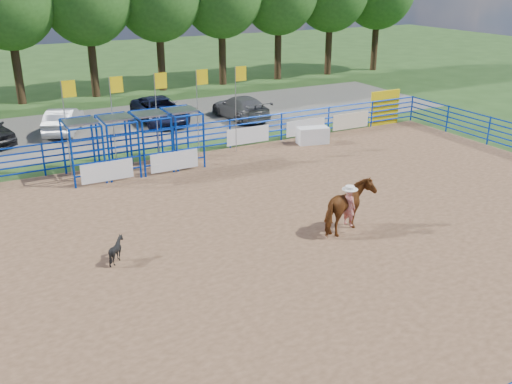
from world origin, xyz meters
TOP-DOWN VIEW (x-y plane):
  - ground at (0.00, 0.00)m, footprint 120.00×120.00m
  - arena_dirt at (0.00, 0.00)m, footprint 30.00×20.00m
  - gravel_strip at (0.00, 17.00)m, footprint 40.00×10.00m
  - announcer_table at (7.13, 8.70)m, footprint 1.73×1.08m
  - horse_and_rider at (2.26, -0.93)m, footprint 2.34×1.69m
  - calf at (-5.33, 0.68)m, footprint 0.78×0.71m
  - car_b at (-3.87, 16.94)m, footprint 2.95×4.46m
  - car_c at (1.61, 16.74)m, footprint 2.39×5.16m
  - car_d at (6.18, 15.19)m, footprint 2.16×4.90m
  - perimeter_fence at (0.00, 0.00)m, footprint 30.10×20.10m
  - chute_assembly at (-1.90, 8.84)m, footprint 19.32×2.41m

SIDE VIEW (x-z plane):
  - ground at x=0.00m, z-range 0.00..0.00m
  - gravel_strip at x=0.00m, z-range 0.00..0.01m
  - arena_dirt at x=0.00m, z-range 0.00..0.02m
  - calf at x=-5.33m, z-range 0.02..0.80m
  - announcer_table at x=7.13m, z-range 0.02..0.88m
  - car_b at x=-3.87m, z-range 0.01..1.40m
  - car_d at x=6.18m, z-range 0.01..1.41m
  - car_c at x=1.61m, z-range 0.01..1.44m
  - perimeter_fence at x=0.00m, z-range 0.00..1.50m
  - horse_and_rider at x=2.26m, z-range -0.21..2.15m
  - chute_assembly at x=-1.90m, z-range -0.84..3.36m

